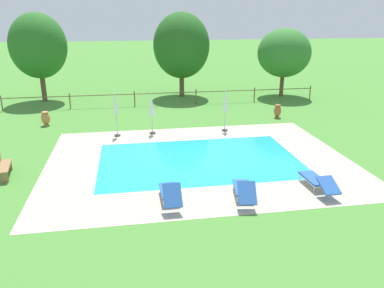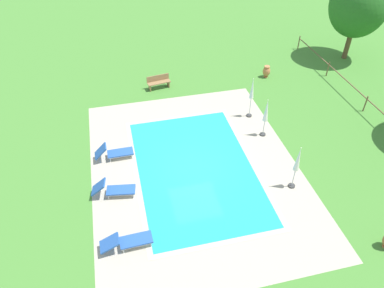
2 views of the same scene
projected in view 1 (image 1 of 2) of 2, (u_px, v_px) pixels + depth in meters
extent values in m
plane|color=#478433|center=(199.00, 160.00, 16.96)|extent=(160.00, 160.00, 0.00)
cube|color=#B2A893|center=(199.00, 160.00, 16.96)|extent=(13.31, 10.12, 0.01)
cube|color=#23A8C1|center=(199.00, 160.00, 16.96)|extent=(8.77, 5.58, 0.01)
cube|color=#C0B59F|center=(189.00, 140.00, 19.67)|extent=(9.25, 0.24, 0.01)
cube|color=#C0B59F|center=(213.00, 188.00, 14.25)|extent=(9.25, 0.24, 0.01)
cube|color=#C0B59F|center=(294.00, 154.00, 17.67)|extent=(0.24, 5.58, 0.01)
cube|color=#C0B59F|center=(96.00, 166.00, 16.25)|extent=(0.24, 5.58, 0.01)
cube|color=#2856A8|center=(243.00, 188.00, 13.54)|extent=(0.80, 1.38, 0.07)
cube|color=#2856A8|center=(247.00, 193.00, 12.53)|extent=(0.70, 0.77, 0.60)
cube|color=silver|center=(243.00, 189.00, 13.55)|extent=(0.77, 1.35, 0.04)
cylinder|color=silver|center=(234.00, 186.00, 14.11)|extent=(0.04, 0.04, 0.28)
cylinder|color=silver|center=(247.00, 186.00, 14.12)|extent=(0.04, 0.04, 0.28)
cylinder|color=silver|center=(237.00, 199.00, 13.07)|extent=(0.04, 0.04, 0.28)
cylinder|color=silver|center=(252.00, 199.00, 13.07)|extent=(0.04, 0.04, 0.28)
cube|color=#2856A8|center=(169.00, 191.00, 13.30)|extent=(0.61, 1.31, 0.07)
cube|color=#2856A8|center=(172.00, 195.00, 12.32)|extent=(0.61, 0.66, 0.64)
cube|color=silver|center=(169.00, 192.00, 13.32)|extent=(0.58, 1.28, 0.04)
cylinder|color=silver|center=(160.00, 189.00, 13.83)|extent=(0.04, 0.04, 0.28)
cylinder|color=silver|center=(174.00, 188.00, 13.92)|extent=(0.04, 0.04, 0.28)
cylinder|color=silver|center=(164.00, 203.00, 12.80)|extent=(0.04, 0.04, 0.28)
cylinder|color=silver|center=(179.00, 202.00, 12.89)|extent=(0.04, 0.04, 0.28)
cube|color=#2856A8|center=(313.00, 178.00, 14.32)|extent=(0.65, 1.32, 0.07)
cube|color=#2856A8|center=(329.00, 185.00, 13.31)|extent=(0.63, 0.81, 0.42)
cube|color=silver|center=(313.00, 180.00, 14.34)|extent=(0.61, 1.29, 0.04)
cylinder|color=silver|center=(300.00, 177.00, 14.84)|extent=(0.04, 0.04, 0.28)
cylinder|color=silver|center=(312.00, 176.00, 14.94)|extent=(0.04, 0.04, 0.28)
cylinder|color=silver|center=(314.00, 189.00, 13.82)|extent=(0.04, 0.04, 0.28)
cylinder|color=silver|center=(327.00, 188.00, 13.91)|extent=(0.04, 0.04, 0.28)
cylinder|color=#383838|center=(117.00, 135.00, 20.27)|extent=(0.32, 0.32, 0.08)
cylinder|color=#B2B5B7|center=(117.00, 125.00, 20.08)|extent=(0.04, 0.04, 1.28)
cone|color=white|center=(115.00, 101.00, 19.67)|extent=(0.25, 0.25, 1.21)
sphere|color=white|center=(114.00, 89.00, 19.47)|extent=(0.05, 0.05, 0.05)
cylinder|color=#383838|center=(225.00, 130.00, 21.16)|extent=(0.32, 0.32, 0.08)
cylinder|color=#B2B5B7|center=(225.00, 121.00, 20.99)|extent=(0.04, 0.04, 1.11)
cone|color=white|center=(225.00, 100.00, 20.61)|extent=(0.27, 0.27, 1.27)
sphere|color=white|center=(226.00, 88.00, 20.39)|extent=(0.05, 0.05, 0.05)
cylinder|color=#383838|center=(153.00, 133.00, 20.67)|extent=(0.32, 0.32, 0.08)
cylinder|color=#B2B5B7|center=(152.00, 125.00, 20.52)|extent=(0.04, 0.04, 1.00)
cone|color=white|center=(152.00, 104.00, 20.15)|extent=(0.28, 0.28, 1.27)
sphere|color=white|center=(151.00, 92.00, 19.94)|extent=(0.05, 0.05, 0.05)
cube|color=#937047|center=(4.00, 166.00, 15.11)|extent=(0.67, 1.55, 0.06)
cube|color=#937047|center=(7.00, 166.00, 15.76)|extent=(0.40, 0.12, 0.41)
cube|color=#937047|center=(3.00, 178.00, 14.61)|extent=(0.40, 0.12, 0.41)
cylinder|color=#C67547|center=(47.00, 125.00, 22.18)|extent=(0.28, 0.28, 0.08)
ellipsoid|color=#C67547|center=(46.00, 118.00, 22.05)|extent=(0.50, 0.50, 0.71)
cylinder|color=#C67547|center=(45.00, 112.00, 21.93)|extent=(0.38, 0.38, 0.06)
cylinder|color=#A85B38|center=(277.00, 117.00, 23.85)|extent=(0.24, 0.24, 0.08)
ellipsoid|color=#A85B38|center=(278.00, 111.00, 23.72)|extent=(0.44, 0.44, 0.71)
cylinder|color=#A85B38|center=(278.00, 105.00, 23.61)|extent=(0.33, 0.33, 0.06)
cylinder|color=brown|center=(2.00, 103.00, 25.31)|extent=(0.08, 0.08, 1.05)
cylinder|color=brown|center=(70.00, 101.00, 26.01)|extent=(0.08, 0.08, 1.05)
cylinder|color=brown|center=(135.00, 99.00, 26.70)|extent=(0.08, 0.08, 1.05)
cylinder|color=brown|center=(196.00, 97.00, 27.39)|extent=(0.08, 0.08, 1.05)
cylinder|color=brown|center=(254.00, 94.00, 28.09)|extent=(0.08, 0.08, 1.05)
cylinder|color=brown|center=(310.00, 92.00, 28.78)|extent=(0.08, 0.08, 1.05)
cube|color=brown|center=(166.00, 93.00, 26.94)|extent=(21.94, 0.05, 0.05)
cylinder|color=brown|center=(182.00, 83.00, 29.73)|extent=(0.37, 0.37, 2.05)
ellipsoid|color=#235B1E|center=(181.00, 46.00, 28.80)|extent=(4.26, 4.26, 4.90)
cylinder|color=brown|center=(43.00, 86.00, 27.98)|extent=(0.35, 0.35, 2.29)
ellipsoid|color=#286623|center=(38.00, 46.00, 27.04)|extent=(3.99, 3.99, 4.60)
cylinder|color=brown|center=(282.00, 84.00, 29.78)|extent=(0.31, 0.31, 1.97)
ellipsoid|color=#33752D|center=(284.00, 53.00, 29.01)|extent=(4.04, 4.04, 3.67)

